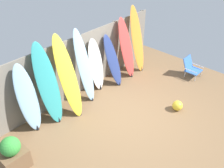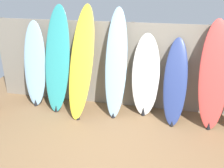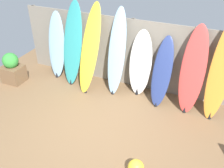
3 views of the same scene
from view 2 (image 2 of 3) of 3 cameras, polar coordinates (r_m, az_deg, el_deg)
ground at (r=3.91m, az=-0.50°, el=-18.03°), size 7.68×7.68×0.00m
fence_back at (r=5.22m, az=4.44°, el=4.06°), size 6.08×0.11×1.80m
surfboard_skyblue_0 at (r=5.56m, az=-17.21°, el=4.23°), size 0.50×0.41×1.81m
surfboard_teal_1 at (r=5.21m, az=-12.40°, el=5.34°), size 0.56×0.62×2.13m
surfboard_yellow_2 at (r=4.92m, az=-7.01°, el=4.82°), size 0.56×0.91×2.15m
surfboard_skyblue_3 at (r=4.85m, az=0.93°, el=4.51°), size 0.43×0.60×2.11m
surfboard_white_4 at (r=4.97m, az=7.71°, el=1.78°), size 0.57×0.40×1.63m
surfboard_navy_5 at (r=4.83m, az=14.28°, el=0.42°), size 0.43×0.70×1.58m
surfboard_red_6 at (r=4.85m, az=22.30°, el=1.78°), size 0.55×0.64×1.95m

